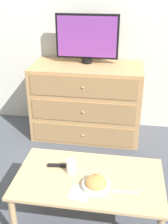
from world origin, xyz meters
The scene contains 10 objects.
ground_plane centered at (0.00, 0.00, 0.00)m, with size 12.00×12.00×0.00m, color #474C56.
wall_back centered at (0.00, 0.03, 1.30)m, with size 12.00×0.05×2.60m.
dresser centered at (0.09, -0.30, 0.40)m, with size 1.15×0.56×0.80m.
tv centered at (0.08, -0.20, 1.07)m, with size 0.65×0.11×0.50m.
coffee_table centered at (0.30, -1.56, 0.34)m, with size 1.01×0.58×0.39m.
takeout_bowl centered at (0.36, -1.66, 0.42)m, with size 0.18×0.18×0.18m.
drink_cup centered at (0.16, -1.53, 0.44)m, with size 0.07×0.07×0.10m.
napkin centered at (0.26, -1.73, 0.40)m, with size 0.15×0.15×0.00m.
knife centered at (0.55, -1.67, 0.40)m, with size 0.17×0.03×0.01m.
remote_control centered at (0.06, -1.48, 0.40)m, with size 0.15×0.04×0.02m.
Camera 1 is at (0.50, -3.08, 1.63)m, focal length 45.00 mm.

